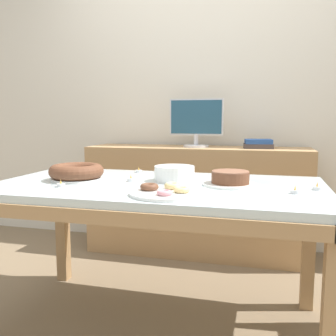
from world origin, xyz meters
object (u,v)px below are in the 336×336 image
(tealight_left_edge, at_px, (317,188))
(tealight_centre, at_px, (139,171))
(tealight_near_cakes, at_px, (61,185))
(cake_golden_bundt, at_px, (77,172))
(plate_stack, at_px, (174,174))
(pastry_platter, at_px, (167,192))
(book_stack, at_px, (258,144))
(tealight_right_edge, at_px, (131,179))
(tealight_near_front, at_px, (295,191))
(computer_monitor, at_px, (196,123))
(cake_chocolate_round, at_px, (230,179))

(tealight_left_edge, bearing_deg, tealight_centre, 161.73)
(tealight_near_cakes, bearing_deg, cake_golden_bundt, 97.23)
(plate_stack, xyz_separation_m, tealight_centre, (-0.28, 0.25, -0.03))
(tealight_near_cakes, bearing_deg, pastry_platter, -5.26)
(book_stack, bearing_deg, tealight_right_edge, -119.42)
(book_stack, relative_size, tealight_near_front, 5.75)
(tealight_near_front, xyz_separation_m, tealight_near_cakes, (-1.08, -0.11, 0.00))
(plate_stack, height_order, tealight_near_front, plate_stack)
(book_stack, height_order, plate_stack, book_stack)
(tealight_right_edge, height_order, tealight_near_front, same)
(plate_stack, xyz_separation_m, tealight_near_cakes, (-0.49, -0.30, -0.03))
(cake_golden_bundt, xyz_separation_m, pastry_platter, (0.57, -0.26, -0.03))
(cake_golden_bundt, xyz_separation_m, plate_stack, (0.51, 0.09, -0.00))
(computer_monitor, relative_size, book_stack, 1.84)
(book_stack, distance_m, tealight_near_cakes, 1.61)
(cake_golden_bundt, bearing_deg, tealight_near_front, -4.86)
(book_stack, height_order, tealight_near_cakes, book_stack)
(cake_golden_bundt, bearing_deg, tealight_left_edge, 0.98)
(cake_chocolate_round, distance_m, tealight_near_cakes, 0.82)
(book_stack, relative_size, tealight_centre, 5.75)
(cake_chocolate_round, height_order, pastry_platter, cake_chocolate_round)
(cake_golden_bundt, distance_m, tealight_near_front, 1.11)
(plate_stack, relative_size, tealight_near_cakes, 5.25)
(tealight_near_front, bearing_deg, cake_chocolate_round, 156.28)
(pastry_platter, xyz_separation_m, tealight_centre, (-0.34, 0.60, -0.00))
(computer_monitor, bearing_deg, pastry_platter, -84.69)
(cake_chocolate_round, relative_size, tealight_centre, 6.53)
(pastry_platter, xyz_separation_m, tealight_left_edge, (0.64, 0.28, -0.00))
(cake_chocolate_round, xyz_separation_m, tealight_near_cakes, (-0.78, -0.24, -0.02))
(tealight_centre, bearing_deg, cake_chocolate_round, -28.01)
(computer_monitor, relative_size, tealight_near_cakes, 10.60)
(book_stack, relative_size, tealight_right_edge, 5.75)
(cake_chocolate_round, bearing_deg, tealight_near_cakes, -162.89)
(cake_golden_bundt, height_order, plate_stack, cake_golden_bundt)
(pastry_platter, height_order, tealight_near_front, pastry_platter)
(tealight_centre, bearing_deg, tealight_near_cakes, -110.41)
(cake_chocolate_round, height_order, tealight_right_edge, cake_chocolate_round)
(cake_golden_bundt, height_order, tealight_left_edge, cake_golden_bundt)
(book_stack, xyz_separation_m, tealight_left_edge, (0.29, -1.11, -0.13))
(book_stack, bearing_deg, plate_stack, -111.23)
(plate_stack, height_order, tealight_left_edge, plate_stack)
(cake_golden_bundt, bearing_deg, tealight_right_edge, 5.78)
(cake_chocolate_round, distance_m, cake_golden_bundt, 0.81)
(tealight_left_edge, relative_size, tealight_near_front, 1.00)
(tealight_left_edge, bearing_deg, book_stack, 104.67)
(computer_monitor, distance_m, tealight_near_front, 1.42)
(computer_monitor, bearing_deg, book_stack, 0.17)
(plate_stack, relative_size, tealight_right_edge, 5.25)
(computer_monitor, relative_size, plate_stack, 2.02)
(tealight_left_edge, relative_size, tealight_near_cakes, 1.00)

